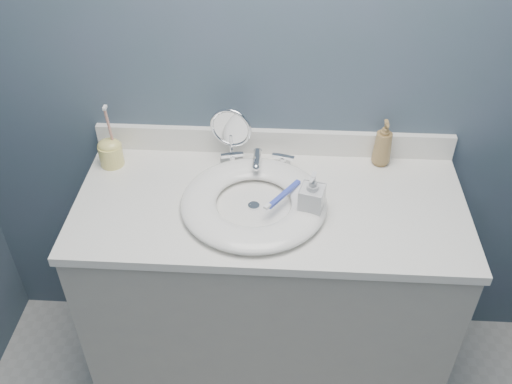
# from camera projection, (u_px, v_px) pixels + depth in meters

# --- Properties ---
(back_wall) EXTENTS (2.20, 0.02, 2.40)m
(back_wall) POSITION_uv_depth(u_px,v_px,m) (275.00, 67.00, 1.79)
(back_wall) COLOR #405660
(back_wall) RESTS_ON ground
(vanity_cabinet) EXTENTS (1.20, 0.55, 0.85)m
(vanity_cabinet) POSITION_uv_depth(u_px,v_px,m) (268.00, 297.00, 2.07)
(vanity_cabinet) COLOR #A09A92
(vanity_cabinet) RESTS_ON ground
(countertop) EXTENTS (1.22, 0.57, 0.03)m
(countertop) POSITION_uv_depth(u_px,v_px,m) (270.00, 205.00, 1.79)
(countertop) COLOR white
(countertop) RESTS_ON vanity_cabinet
(backsplash) EXTENTS (1.22, 0.02, 0.09)m
(backsplash) POSITION_uv_depth(u_px,v_px,m) (274.00, 142.00, 1.95)
(backsplash) COLOR white
(backsplash) RESTS_ON countertop
(basin) EXTENTS (0.45, 0.45, 0.04)m
(basin) POSITION_uv_depth(u_px,v_px,m) (254.00, 202.00, 1.74)
(basin) COLOR white
(basin) RESTS_ON countertop
(drain) EXTENTS (0.04, 0.04, 0.01)m
(drain) POSITION_uv_depth(u_px,v_px,m) (254.00, 206.00, 1.75)
(drain) COLOR silver
(drain) RESTS_ON countertop
(faucet) EXTENTS (0.25, 0.13, 0.07)m
(faucet) POSITION_uv_depth(u_px,v_px,m) (257.00, 162.00, 1.89)
(faucet) COLOR silver
(faucet) RESTS_ON countertop
(makeup_mirror) EXTENTS (0.14, 0.08, 0.21)m
(makeup_mirror) POSITION_uv_depth(u_px,v_px,m) (231.00, 134.00, 1.86)
(makeup_mirror) COLOR silver
(makeup_mirror) RESTS_ON countertop
(soap_bottle_amber) EXTENTS (0.07, 0.07, 0.17)m
(soap_bottle_amber) POSITION_uv_depth(u_px,v_px,m) (383.00, 143.00, 1.88)
(soap_bottle_amber) COLOR olive
(soap_bottle_amber) RESTS_ON countertop
(soap_bottle_clear) EXTENTS (0.09, 0.09, 0.16)m
(soap_bottle_clear) POSITION_uv_depth(u_px,v_px,m) (312.00, 195.00, 1.68)
(soap_bottle_clear) COLOR silver
(soap_bottle_clear) RESTS_ON countertop
(toothbrush_holder) EXTENTS (0.08, 0.08, 0.23)m
(toothbrush_holder) POSITION_uv_depth(u_px,v_px,m) (110.00, 151.00, 1.89)
(toothbrush_holder) COLOR #E9DB74
(toothbrush_holder) RESTS_ON countertop
(toothbrush_lying) EXTENTS (0.11, 0.15, 0.02)m
(toothbrush_lying) POSITION_uv_depth(u_px,v_px,m) (283.00, 195.00, 1.73)
(toothbrush_lying) COLOR #3649C1
(toothbrush_lying) RESTS_ON basin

